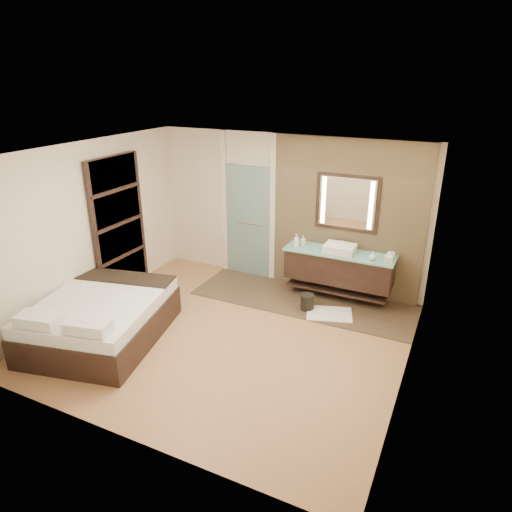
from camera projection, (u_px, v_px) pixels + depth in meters
The scene contains 15 objects.
floor at pixel (228, 337), 6.79m from camera, with size 5.00×5.00×0.00m, color #9E6B42.
tile_strip at pixel (303, 299), 7.88m from camera, with size 3.80×1.30×0.01m, color #3D2F21.
stone_wall at pixel (347, 219), 7.69m from camera, with size 2.60×0.08×2.70m, color tan.
vanity at pixel (339, 267), 7.74m from camera, with size 1.85×0.55×0.88m.
mirror_unit at pixel (347, 203), 7.53m from camera, with size 1.06×0.04×0.96m.
frosted_door at pixel (248, 217), 8.50m from camera, with size 1.10×0.12×2.70m.
shoji_partition at pixel (119, 226), 7.80m from camera, with size 0.06×1.20×2.40m.
bed at pixel (101, 319), 6.63m from camera, with size 2.03×2.34×0.78m.
bath_mat at pixel (329, 314), 7.39m from camera, with size 0.72×0.50×0.02m, color white.
waste_bin at pixel (307, 302), 7.50m from camera, with size 0.22×0.22×0.28m, color black.
tissue_box at pixel (389, 259), 7.19m from camera, with size 0.12×0.12×0.10m, color silver.
soap_bottle_a at pixel (297, 240), 7.80m from camera, with size 0.09×0.09×0.23m, color white.
soap_bottle_b at pixel (303, 241), 7.88m from camera, with size 0.08×0.08×0.18m, color #B2B2B2.
soap_bottle_c at pixel (372, 256), 7.26m from camera, with size 0.12×0.12×0.15m, color #BEEFE6.
cup at pixel (391, 255), 7.34m from camera, with size 0.13×0.13×0.10m, color white.
Camera 1 is at (2.89, -5.10, 3.65)m, focal length 32.00 mm.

